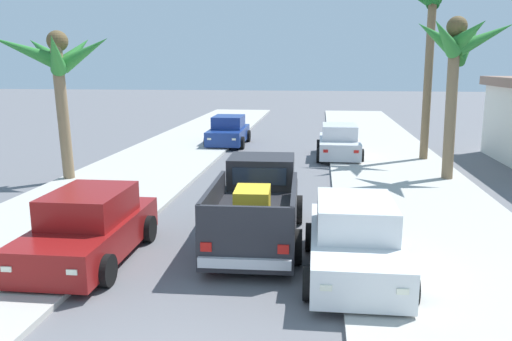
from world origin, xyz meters
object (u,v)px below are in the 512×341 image
car_left_near (89,228)px  palm_tree_right_fore (457,49)px  pickup_truck (257,207)px  palm_tree_right_back (432,7)px  car_right_near (339,142)px  car_left_mid (355,240)px  car_right_mid (228,132)px  palm_tree_left_mid (57,63)px

car_left_near → palm_tree_right_fore: 13.94m
pickup_truck → palm_tree_right_back: palm_tree_right_back is taller
pickup_truck → car_right_near: pickup_truck is taller
car_left_near → palm_tree_right_fore: (9.67, 9.20, 4.02)m
car_left_mid → car_right_mid: bearing=108.3°
car_right_mid → palm_tree_right_back: size_ratio=0.53×
pickup_truck → palm_tree_left_mid: palm_tree_left_mid is taller
car_right_near → palm_tree_right_fore: (3.84, -4.25, 4.02)m
car_right_near → car_right_mid: (-5.70, 3.25, 0.00)m
pickup_truck → palm_tree_right_back: bearing=62.0°
palm_tree_right_fore → palm_tree_left_mid: 14.04m
palm_tree_right_back → car_left_mid: bearing=-105.9°
car_right_near → palm_tree_left_mid: 12.38m
car_right_mid → pickup_truck: bearing=-77.4°
car_right_mid → palm_tree_right_back: 11.58m
car_right_mid → palm_tree_right_back: (9.36, -3.51, 5.85)m
pickup_truck → palm_tree_right_back: 14.07m
palm_tree_right_back → palm_tree_left_mid: bearing=-156.2°
palm_tree_right_fore → palm_tree_right_back: (-0.18, 3.99, 1.83)m
pickup_truck → palm_tree_left_mid: size_ratio=0.98×
car_left_near → palm_tree_right_fore: bearing=43.6°
car_right_near → car_right_mid: same height
car_left_near → car_left_mid: bearing=-1.1°
car_left_mid → palm_tree_right_fore: bearing=66.9°
car_left_mid → palm_tree_right_back: size_ratio=0.53×
palm_tree_left_mid → car_right_mid: bearing=65.5°
palm_tree_right_fore → pickup_truck: bearing=-130.3°
car_right_mid → palm_tree_right_fore: palm_tree_right_fore is taller
car_left_mid → palm_tree_right_fore: (3.98, 9.30, 4.02)m
car_right_mid → palm_tree_left_mid: (-4.35, -9.54, 3.55)m
car_left_mid → palm_tree_right_back: bearing=74.1°
car_right_near → car_left_mid: (-0.14, -13.55, 0.00)m
car_right_near → palm_tree_right_back: 6.90m
palm_tree_right_fore → palm_tree_right_back: bearing=92.6°
car_right_near → palm_tree_right_fore: palm_tree_right_fore is taller
pickup_truck → car_right_mid: bearing=102.6°
pickup_truck → palm_tree_left_mid: (-7.67, 5.29, 3.48)m
car_left_near → car_left_mid: size_ratio=1.00×
car_left_near → palm_tree_right_back: 17.27m
pickup_truck → palm_tree_right_back: size_ratio=0.65×
palm_tree_left_mid → car_left_near: bearing=-59.5°
car_right_near → palm_tree_left_mid: size_ratio=0.79×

